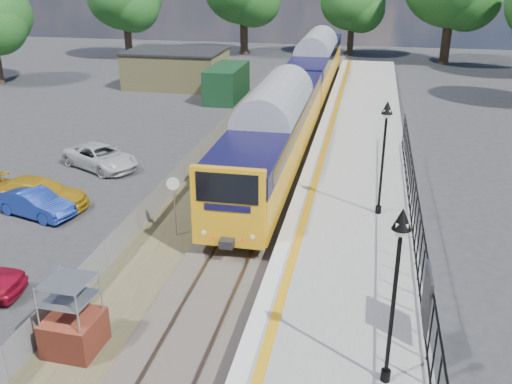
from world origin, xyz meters
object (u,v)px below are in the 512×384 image
(train, at_px, (301,87))
(car_yellow, at_px, (39,193))
(victorian_lamp_south, at_px, (398,258))
(speed_sign, at_px, (174,197))
(car_white, at_px, (101,157))
(brick_plinth, at_px, (72,317))
(car_blue, at_px, (35,203))
(victorian_lamp_north, at_px, (385,132))

(train, relative_size, car_yellow, 8.98)
(victorian_lamp_south, height_order, speed_sign, victorian_lamp_south)
(speed_sign, bearing_deg, car_yellow, 150.34)
(victorian_lamp_south, xyz_separation_m, car_yellow, (-15.11, 9.67, -3.64))
(train, xyz_separation_m, car_yellow, (-9.61, -17.07, -1.68))
(train, height_order, car_yellow, train)
(speed_sign, bearing_deg, car_white, 116.69)
(train, distance_m, speed_sign, 18.87)
(brick_plinth, bearing_deg, car_yellow, 125.73)
(victorian_lamp_south, bearing_deg, car_white, 134.38)
(victorian_lamp_south, xyz_separation_m, car_blue, (-14.77, 8.79, -3.69))
(brick_plinth, xyz_separation_m, speed_sign, (0.47, 7.43, 0.59))
(speed_sign, distance_m, car_blue, 6.77)
(train, bearing_deg, car_yellow, -119.37)
(brick_plinth, height_order, car_blue, brick_plinth)
(car_blue, bearing_deg, car_white, 15.15)
(train, distance_m, car_yellow, 19.66)
(car_blue, distance_m, car_yellow, 0.95)
(speed_sign, xyz_separation_m, car_white, (-6.55, 6.94, -1.10))
(car_yellow, bearing_deg, car_white, -1.26)
(victorian_lamp_north, xyz_separation_m, car_yellow, (-14.91, -0.33, -3.64))
(brick_plinth, height_order, car_white, brick_plinth)
(victorian_lamp_south, xyz_separation_m, train, (-5.50, 26.74, -1.96))
(victorian_lamp_north, bearing_deg, car_yellow, -178.74)
(victorian_lamp_south, height_order, train, victorian_lamp_south)
(car_blue, height_order, car_white, car_white)
(victorian_lamp_south, height_order, car_yellow, victorian_lamp_south)
(victorian_lamp_north, bearing_deg, brick_plinth, -131.88)
(victorian_lamp_south, distance_m, brick_plinth, 9.19)
(train, xyz_separation_m, brick_plinth, (-3.10, -26.11, -1.21))
(car_blue, xyz_separation_m, car_white, (0.09, 6.22, 0.02))
(car_yellow, height_order, car_white, car_yellow)
(brick_plinth, relative_size, car_white, 0.52)
(train, relative_size, car_blue, 11.10)
(train, height_order, speed_sign, train)
(victorian_lamp_north, xyz_separation_m, car_white, (-14.48, 5.00, -3.67))
(car_blue, bearing_deg, brick_plinth, -126.90)
(speed_sign, bearing_deg, train, 65.33)
(victorian_lamp_north, bearing_deg, train, 107.57)
(speed_sign, relative_size, car_yellow, 0.56)
(victorian_lamp_south, xyz_separation_m, speed_sign, (-8.13, 8.06, -2.57))
(train, relative_size, car_white, 9.10)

